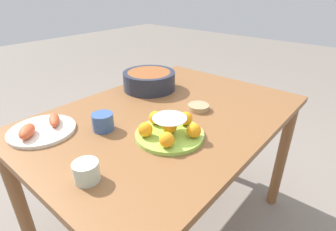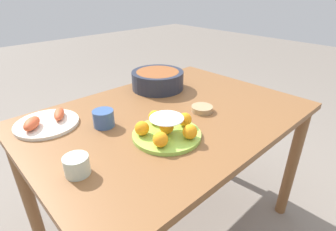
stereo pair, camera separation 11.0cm
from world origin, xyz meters
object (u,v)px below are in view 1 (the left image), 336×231
object	(u,v)px
dining_table	(167,132)
cake_plate	(170,129)
sauce_bowl	(198,107)
seafood_platter	(41,129)
cup_far	(103,122)
serving_bowl	(149,80)
cup_near	(86,172)

from	to	relation	value
dining_table	cake_plate	bearing A→B (deg)	-136.18
sauce_bowl	seafood_platter	xyz separation A→B (m)	(-0.58, 0.36, 0.00)
dining_table	seafood_platter	size ratio (longest dim) A/B	4.86
sauce_bowl	seafood_platter	size ratio (longest dim) A/B	0.38
cup_far	serving_bowl	bearing A→B (deg)	21.26
sauce_bowl	seafood_platter	bearing A→B (deg)	148.13
cake_plate	sauce_bowl	size ratio (longest dim) A/B	2.70
serving_bowl	dining_table	bearing A→B (deg)	-122.11
cake_plate	serving_bowl	bearing A→B (deg)	52.45
dining_table	sauce_bowl	bearing A→B (deg)	-36.24
sauce_bowl	dining_table	bearing A→B (deg)	143.76
sauce_bowl	seafood_platter	distance (m)	0.69
seafood_platter	cup_near	distance (m)	0.39
serving_bowl	seafood_platter	distance (m)	0.63
sauce_bowl	seafood_platter	world-z (taller)	seafood_platter
sauce_bowl	cake_plate	bearing A→B (deg)	-169.44
sauce_bowl	cup_near	world-z (taller)	cup_near
cake_plate	seafood_platter	distance (m)	0.52
seafood_platter	dining_table	bearing A→B (deg)	-30.60
cup_near	cup_far	size ratio (longest dim) A/B	0.91
dining_table	cake_plate	size ratio (longest dim) A/B	4.70
dining_table	cake_plate	world-z (taller)	cake_plate
cake_plate	seafood_platter	xyz separation A→B (m)	(-0.31, 0.41, -0.02)
cake_plate	cup_far	size ratio (longest dim) A/B	3.09
cup_near	cake_plate	bearing A→B (deg)	-4.59
dining_table	cake_plate	xyz separation A→B (m)	(-0.15, -0.14, 0.13)
cup_far	dining_table	bearing A→B (deg)	-19.48
serving_bowl	seafood_platter	bearing A→B (deg)	-179.46
seafood_platter	cake_plate	bearing A→B (deg)	-53.22
cake_plate	serving_bowl	world-z (taller)	serving_bowl
dining_table	sauce_bowl	xyz separation A→B (m)	(0.13, -0.09, 0.11)
cake_plate	seafood_platter	size ratio (longest dim) A/B	1.04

